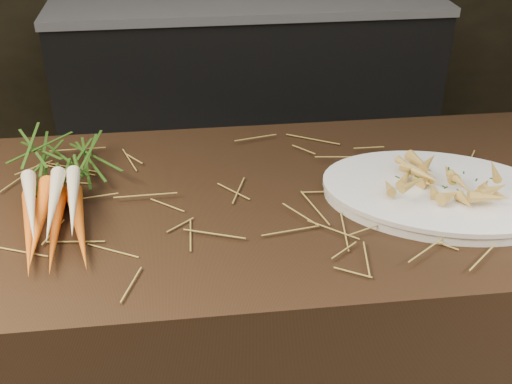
% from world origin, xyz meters
% --- Properties ---
extents(main_counter, '(2.40, 0.70, 0.90)m').
position_xyz_m(main_counter, '(0.00, 0.30, 0.45)').
color(main_counter, black).
rests_on(main_counter, ground).
extents(back_counter, '(1.82, 0.62, 0.84)m').
position_xyz_m(back_counter, '(0.30, 2.18, 0.42)').
color(back_counter, black).
rests_on(back_counter, ground).
extents(straw_bedding, '(1.40, 0.60, 0.02)m').
position_xyz_m(straw_bedding, '(0.00, 0.30, 0.91)').
color(straw_bedding, olive).
rests_on(straw_bedding, main_counter).
extents(root_veg_bunch, '(0.21, 0.52, 0.09)m').
position_xyz_m(root_veg_bunch, '(-0.29, 0.35, 0.95)').
color(root_veg_bunch, '#D25A11').
rests_on(root_veg_bunch, main_counter).
extents(serving_platter, '(0.55, 0.46, 0.03)m').
position_xyz_m(serving_platter, '(0.48, 0.24, 0.91)').
color(serving_platter, white).
rests_on(serving_platter, main_counter).
extents(roasted_veg_heap, '(0.27, 0.24, 0.05)m').
position_xyz_m(roasted_veg_heap, '(0.48, 0.24, 0.95)').
color(roasted_veg_heap, gold).
rests_on(roasted_veg_heap, serving_platter).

